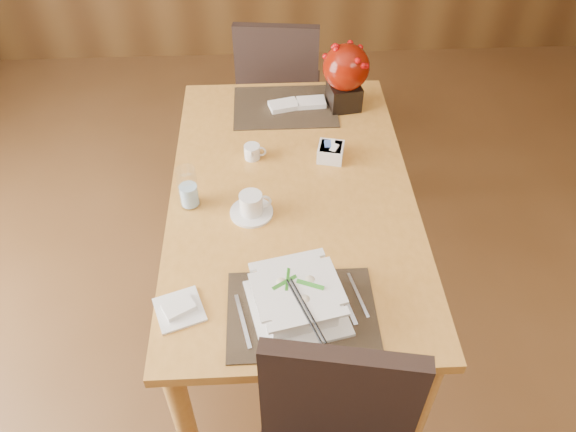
{
  "coord_description": "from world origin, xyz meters",
  "views": [
    {
      "loc": [
        -0.09,
        -0.94,
        2.15
      ],
      "look_at": [
        -0.03,
        0.35,
        0.87
      ],
      "focal_mm": 35.0,
      "sensor_mm": 36.0,
      "label": 1
    }
  ],
  "objects_px": {
    "dining_table": "(292,210)",
    "soup_setting": "(297,299)",
    "creamer_jug": "(252,152)",
    "sugar_caddy": "(331,152)",
    "berry_decor": "(346,73)",
    "coffee_cup": "(251,206)",
    "water_glass": "(188,188)",
    "bread_plate": "(179,310)",
    "far_chair": "(279,88)"
  },
  "relations": [
    {
      "from": "dining_table",
      "to": "soup_setting",
      "type": "bearing_deg",
      "value": -91.52
    },
    {
      "from": "creamer_jug",
      "to": "sugar_caddy",
      "type": "bearing_deg",
      "value": 1.58
    },
    {
      "from": "soup_setting",
      "to": "berry_decor",
      "type": "distance_m",
      "value": 1.12
    },
    {
      "from": "coffee_cup",
      "to": "creamer_jug",
      "type": "bearing_deg",
      "value": 89.22
    },
    {
      "from": "sugar_caddy",
      "to": "berry_decor",
      "type": "height_order",
      "value": "berry_decor"
    },
    {
      "from": "water_glass",
      "to": "bread_plate",
      "type": "height_order",
      "value": "water_glass"
    },
    {
      "from": "dining_table",
      "to": "creamer_jug",
      "type": "height_order",
      "value": "creamer_jug"
    },
    {
      "from": "soup_setting",
      "to": "bread_plate",
      "type": "xyz_separation_m",
      "value": [
        -0.36,
        0.02,
        -0.05
      ]
    },
    {
      "from": "dining_table",
      "to": "berry_decor",
      "type": "distance_m",
      "value": 0.66
    },
    {
      "from": "dining_table",
      "to": "berry_decor",
      "type": "relative_size",
      "value": 5.16
    },
    {
      "from": "creamer_jug",
      "to": "sugar_caddy",
      "type": "distance_m",
      "value": 0.31
    },
    {
      "from": "soup_setting",
      "to": "berry_decor",
      "type": "xyz_separation_m",
      "value": [
        0.27,
        1.08,
        0.11
      ]
    },
    {
      "from": "coffee_cup",
      "to": "water_glass",
      "type": "distance_m",
      "value": 0.23
    },
    {
      "from": "coffee_cup",
      "to": "soup_setting",
      "type": "bearing_deg",
      "value": -72.37
    },
    {
      "from": "bread_plate",
      "to": "water_glass",
      "type": "bearing_deg",
      "value": 90.0
    },
    {
      "from": "bread_plate",
      "to": "sugar_caddy",
      "type": "bearing_deg",
      "value": 53.05
    },
    {
      "from": "sugar_caddy",
      "to": "far_chair",
      "type": "bearing_deg",
      "value": 101.12
    },
    {
      "from": "water_glass",
      "to": "bread_plate",
      "type": "relative_size",
      "value": 1.19
    },
    {
      "from": "water_glass",
      "to": "sugar_caddy",
      "type": "relative_size",
      "value": 1.67
    },
    {
      "from": "berry_decor",
      "to": "dining_table",
      "type": "bearing_deg",
      "value": -115.16
    },
    {
      "from": "berry_decor",
      "to": "far_chair",
      "type": "distance_m",
      "value": 0.71
    },
    {
      "from": "soup_setting",
      "to": "creamer_jug",
      "type": "relative_size",
      "value": 4.09
    },
    {
      "from": "coffee_cup",
      "to": "sugar_caddy",
      "type": "bearing_deg",
      "value": 43.58
    },
    {
      "from": "dining_table",
      "to": "far_chair",
      "type": "distance_m",
      "value": 1.08
    },
    {
      "from": "dining_table",
      "to": "sugar_caddy",
      "type": "xyz_separation_m",
      "value": [
        0.16,
        0.19,
        0.13
      ]
    },
    {
      "from": "far_chair",
      "to": "coffee_cup",
      "type": "bearing_deg",
      "value": 89.75
    },
    {
      "from": "creamer_jug",
      "to": "berry_decor",
      "type": "bearing_deg",
      "value": 45.11
    },
    {
      "from": "coffee_cup",
      "to": "water_glass",
      "type": "xyz_separation_m",
      "value": [
        -0.22,
        0.06,
        0.04
      ]
    },
    {
      "from": "sugar_caddy",
      "to": "bread_plate",
      "type": "distance_m",
      "value": 0.89
    },
    {
      "from": "berry_decor",
      "to": "coffee_cup",
      "type": "bearing_deg",
      "value": -121.8
    },
    {
      "from": "soup_setting",
      "to": "sugar_caddy",
      "type": "distance_m",
      "value": 0.75
    },
    {
      "from": "berry_decor",
      "to": "creamer_jug",
      "type": "bearing_deg",
      "value": -139.78
    },
    {
      "from": "berry_decor",
      "to": "soup_setting",
      "type": "bearing_deg",
      "value": -104.04
    },
    {
      "from": "dining_table",
      "to": "creamer_jug",
      "type": "relative_size",
      "value": 18.67
    },
    {
      "from": "creamer_jug",
      "to": "berry_decor",
      "type": "relative_size",
      "value": 0.28
    },
    {
      "from": "coffee_cup",
      "to": "far_chair",
      "type": "xyz_separation_m",
      "value": [
        0.14,
        1.18,
        -0.26
      ]
    },
    {
      "from": "creamer_jug",
      "to": "sugar_caddy",
      "type": "relative_size",
      "value": 0.82
    },
    {
      "from": "soup_setting",
      "to": "far_chair",
      "type": "xyz_separation_m",
      "value": [
        0.0,
        1.61,
        -0.28
      ]
    },
    {
      "from": "water_glass",
      "to": "sugar_caddy",
      "type": "distance_m",
      "value": 0.59
    },
    {
      "from": "dining_table",
      "to": "soup_setting",
      "type": "relative_size",
      "value": 4.57
    },
    {
      "from": "dining_table",
      "to": "soup_setting",
      "type": "distance_m",
      "value": 0.56
    },
    {
      "from": "soup_setting",
      "to": "far_chair",
      "type": "bearing_deg",
      "value": 77.34
    },
    {
      "from": "creamer_jug",
      "to": "far_chair",
      "type": "height_order",
      "value": "far_chair"
    },
    {
      "from": "dining_table",
      "to": "creamer_jug",
      "type": "xyz_separation_m",
      "value": [
        -0.15,
        0.21,
        0.13
      ]
    },
    {
      "from": "sugar_caddy",
      "to": "bread_plate",
      "type": "bearing_deg",
      "value": -126.95
    },
    {
      "from": "water_glass",
      "to": "berry_decor",
      "type": "distance_m",
      "value": 0.87
    },
    {
      "from": "water_glass",
      "to": "creamer_jug",
      "type": "relative_size",
      "value": 2.04
    },
    {
      "from": "water_glass",
      "to": "sugar_caddy",
      "type": "xyz_separation_m",
      "value": [
        0.53,
        0.24,
        -0.05
      ]
    },
    {
      "from": "dining_table",
      "to": "bread_plate",
      "type": "relative_size",
      "value": 10.9
    },
    {
      "from": "dining_table",
      "to": "water_glass",
      "type": "xyz_separation_m",
      "value": [
        -0.37,
        -0.05,
        0.18
      ]
    }
  ]
}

